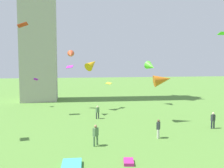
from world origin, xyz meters
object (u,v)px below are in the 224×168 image
(kite_flying_10, at_px, (151,66))
(kite_bundle_1, at_px, (71,167))
(kite_flying_0, at_px, (162,80))
(person_0, at_px, (158,128))
(kite_flying_5, at_px, (223,33))
(kite_flying_8, at_px, (36,79))
(kite_bundle_2, at_px, (129,162))
(kite_flying_7, at_px, (92,64))
(person_3, at_px, (213,119))
(kite_flying_9, at_px, (70,67))
(kite_flying_3, at_px, (71,54))
(kite_flying_1, at_px, (109,83))
(person_2, at_px, (98,111))
(person_1, at_px, (96,134))
(kite_flying_6, at_px, (23,25))

(kite_flying_10, bearing_deg, kite_bundle_1, -134.05)
(kite_flying_0, height_order, kite_flying_10, kite_flying_10)
(person_0, height_order, kite_flying_5, kite_flying_5)
(kite_flying_8, bearing_deg, kite_flying_10, -118.92)
(kite_bundle_1, height_order, kite_bundle_2, kite_bundle_1)
(kite_flying_7, bearing_deg, kite_bundle_2, 137.60)
(person_3, height_order, kite_flying_9, kite_flying_9)
(kite_flying_0, xyz_separation_m, kite_flying_3, (-10.10, 5.39, 3.03))
(kite_flying_1, relative_size, kite_flying_7, 0.52)
(person_2, distance_m, kite_flying_9, 9.71)
(person_3, bearing_deg, person_0, -3.27)
(person_1, xyz_separation_m, kite_flying_5, (17.57, 8.50, 9.61))
(kite_flying_7, relative_size, kite_flying_10, 1.05)
(kite_flying_3, bearing_deg, person_2, -35.64)
(person_0, xyz_separation_m, kite_flying_3, (-7.34, 10.97, 6.92))
(person_0, bearing_deg, person_2, -118.30)
(kite_flying_0, bearing_deg, kite_flying_6, 78.31)
(kite_flying_1, distance_m, kite_bundle_1, 21.22)
(kite_flying_3, relative_size, kite_flying_7, 0.57)
(kite_bundle_1, bearing_deg, kite_bundle_2, 1.96)
(kite_flying_5, bearing_deg, person_2, 106.23)
(kite_flying_9, height_order, kite_bundle_2, kite_flying_9)
(kite_flying_9, xyz_separation_m, kite_bundle_1, (-0.33, -20.80, -6.16))
(kite_flying_3, relative_size, kite_flying_9, 1.26)
(person_0, bearing_deg, person_3, 140.79)
(kite_flying_1, relative_size, kite_flying_8, 1.38)
(person_2, relative_size, kite_flying_1, 1.21)
(kite_flying_7, bearing_deg, kite_flying_8, 21.61)
(person_1, distance_m, kite_flying_7, 16.47)
(kite_flying_3, xyz_separation_m, kite_bundle_2, (3.32, -15.62, -7.77))
(person_1, relative_size, kite_flying_5, 1.00)
(kite_flying_1, xyz_separation_m, kite_flying_9, (-5.76, 0.80, 2.50))
(person_3, height_order, kite_flying_3, kite_flying_3)
(person_2, distance_m, person_3, 12.92)
(person_1, height_order, kite_flying_10, kite_flying_10)
(kite_flying_3, distance_m, kite_bundle_2, 17.75)
(kite_flying_9, height_order, kite_flying_10, kite_flying_10)
(person_0, xyz_separation_m, kite_flying_5, (11.84, 7.61, 9.63))
(kite_flying_1, height_order, kite_flying_6, kite_flying_6)
(person_1, distance_m, kite_flying_3, 13.81)
(person_0, distance_m, kite_flying_0, 7.33)
(person_0, height_order, person_2, person_0)
(kite_flying_0, xyz_separation_m, kite_flying_5, (9.09, 2.04, 5.74))
(kite_bundle_1, bearing_deg, kite_flying_6, 107.93)
(kite_flying_0, bearing_deg, person_1, 137.98)
(kite_flying_0, height_order, kite_bundle_2, kite_flying_0)
(kite_flying_6, distance_m, kite_flying_9, 8.74)
(kite_flying_0, distance_m, kite_flying_9, 14.66)
(person_1, relative_size, person_2, 1.09)
(person_0, distance_m, kite_flying_8, 22.55)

